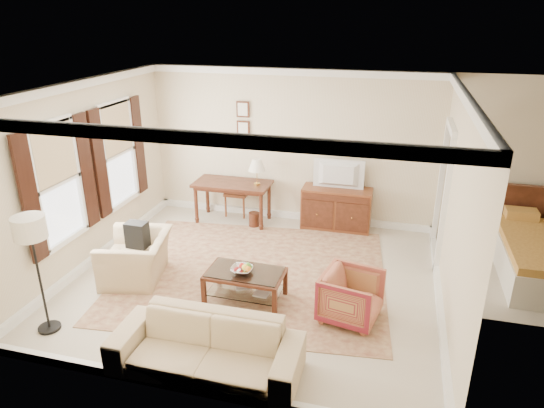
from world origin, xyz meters
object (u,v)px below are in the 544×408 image
at_px(striped_armchair, 351,294).
at_px(writing_desk, 233,188).
at_px(sideboard, 336,208).
at_px(club_armchair, 135,250).
at_px(coffee_table, 245,278).
at_px(tv, 339,166).
at_px(sofa, 206,340).

bearing_deg(striped_armchair, writing_desk, 55.25).
relative_size(sideboard, club_armchair, 1.20).
bearing_deg(club_armchair, writing_desk, 151.44).
distance_m(coffee_table, club_armchair, 1.81).
bearing_deg(coffee_table, tv, 72.09).
bearing_deg(sideboard, sofa, -101.50).
height_order(striped_armchair, club_armchair, club_armchair).
relative_size(writing_desk, tv, 1.64).
relative_size(sideboard, tv, 1.44).
xyz_separation_m(writing_desk, coffee_table, (1.09, -2.62, -0.34)).
bearing_deg(club_armchair, sofa, 34.97).
relative_size(sideboard, striped_armchair, 1.70).
xyz_separation_m(writing_desk, tv, (1.99, 0.17, 0.55)).
bearing_deg(club_armchair, striped_armchair, 73.34).
distance_m(sideboard, tv, 0.84).
height_order(tv, striped_armchair, tv).
bearing_deg(club_armchair, tv, 121.76).
bearing_deg(striped_armchair, sideboard, 23.13).
height_order(coffee_table, sofa, sofa).
xyz_separation_m(writing_desk, club_armchair, (-0.71, -2.45, -0.22)).
height_order(sideboard, tv, tv).
height_order(writing_desk, club_armchair, club_armchair).
xyz_separation_m(tv, sofa, (-0.88, -4.29, -0.81)).
xyz_separation_m(striped_armchair, sofa, (-1.47, -1.43, 0.04)).
bearing_deg(striped_armchair, sofa, 145.71).
distance_m(writing_desk, club_armchair, 2.56).
xyz_separation_m(sideboard, club_armchair, (-2.70, -2.64, 0.07)).
height_order(sideboard, striped_armchair, sideboard).
bearing_deg(tv, club_armchair, 44.18).
distance_m(striped_armchair, sofa, 2.05).
bearing_deg(sofa, striped_armchair, 43.81).
height_order(sideboard, coffee_table, sideboard).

